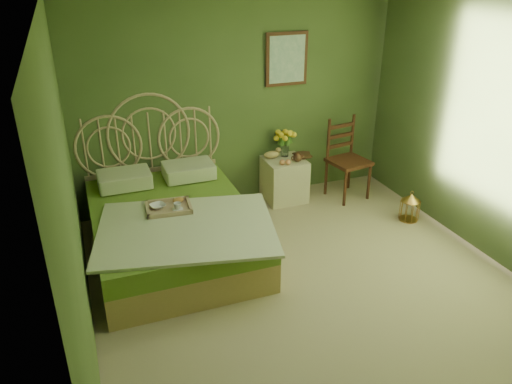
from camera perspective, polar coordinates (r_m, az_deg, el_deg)
name	(u,v)px	position (r m, az deg, el deg)	size (l,w,h in m)	color
floor	(316,293)	(4.82, 6.92, -11.44)	(4.50, 4.50, 0.00)	tan
wall_back	(238,100)	(6.15, -2.10, 10.49)	(4.00, 4.00, 0.00)	#536937
wall_left	(71,203)	(3.74, -20.41, -1.24)	(4.50, 4.50, 0.00)	#536937
wall_right	(511,138)	(5.39, 27.09, 5.53)	(4.50, 4.50, 0.00)	#536937
wall_art	(287,59)	(6.25, 3.53, 14.92)	(0.54, 0.04, 0.64)	#3E1F10
bed	(171,224)	(5.34, -9.66, -3.62)	(1.87, 2.36, 1.47)	tan
nightstand	(284,173)	(6.41, 3.26, 2.13)	(0.50, 0.50, 0.98)	beige
chair	(346,153)	(6.55, 10.24, 4.37)	(0.53, 0.53, 1.04)	#3E1F10
birdcage	(410,207)	(6.22, 17.17, -1.69)	(0.22, 0.22, 0.34)	#B57E3A
book_lower	(297,156)	(6.41, 4.71, 4.07)	(0.17, 0.23, 0.02)	#381E0F
book_upper	(297,155)	(6.40, 4.72, 4.24)	(0.17, 0.23, 0.02)	#472819
cereal_bowl	(158,206)	(5.15, -11.16, -1.59)	(0.15, 0.15, 0.04)	white
coffee_cup	(178,206)	(5.07, -8.96, -1.62)	(0.08, 0.08, 0.07)	white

